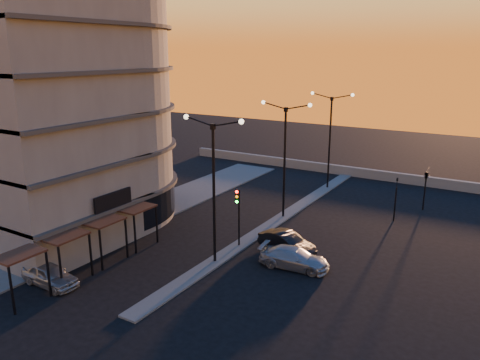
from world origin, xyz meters
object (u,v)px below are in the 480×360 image
object	(u,v)px
streetlamp_mid	(285,151)
car_hatchback	(50,275)
car_wagon	(294,258)
car_sedan	(287,242)
traffic_light_main	(238,208)

from	to	relation	value
streetlamp_mid	car_hatchback	distance (m)	19.36
car_wagon	car_sedan	bearing A→B (deg)	30.41
car_hatchback	car_sedan	xyz separation A→B (m)	(9.73, 11.50, 0.03)
traffic_light_main	car_sedan	xyz separation A→B (m)	(3.23, 1.08, -2.20)
streetlamp_mid	car_hatchback	xyz separation A→B (m)	(-6.50, -17.55, -4.94)
traffic_light_main	car_hatchback	size ratio (longest dim) A/B	1.12
car_hatchback	car_wagon	world-z (taller)	car_hatchback
car_sedan	car_wagon	bearing A→B (deg)	-128.93
traffic_light_main	car_wagon	world-z (taller)	traffic_light_main
car_hatchback	car_sedan	size ratio (longest dim) A/B	0.92
streetlamp_mid	car_sedan	size ratio (longest dim) A/B	2.29
streetlamp_mid	car_wagon	world-z (taller)	streetlamp_mid
streetlamp_mid	car_sedan	world-z (taller)	streetlamp_mid
car_hatchback	car_sedan	bearing A→B (deg)	-39.50
traffic_light_main	car_hatchback	xyz separation A→B (m)	(-6.50, -10.43, -2.24)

